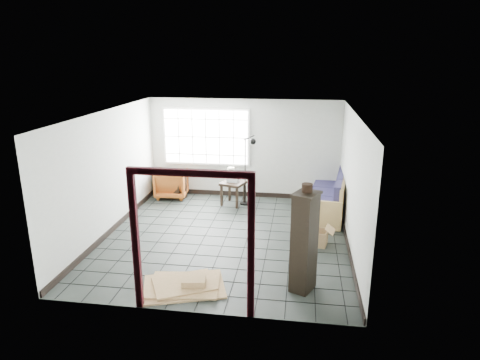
% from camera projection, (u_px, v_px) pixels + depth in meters
% --- Properties ---
extents(ground, '(5.50, 5.50, 0.00)m').
position_uv_depth(ground, '(226.00, 237.00, 8.98)').
color(ground, black).
rests_on(ground, ground).
extents(room_shell, '(5.02, 5.52, 2.61)m').
position_uv_depth(room_shell, '(226.00, 159.00, 8.53)').
color(room_shell, '#AEB2AB').
rests_on(room_shell, ground).
extents(window_panel, '(2.32, 0.08, 1.52)m').
position_uv_depth(window_panel, '(206.00, 137.00, 11.23)').
color(window_panel, silver).
rests_on(window_panel, ground).
extents(doorway_trim, '(1.80, 0.08, 2.20)m').
position_uv_depth(doorway_trim, '(192.00, 225.00, 6.03)').
color(doorway_trim, '#3B0D15').
rests_on(doorway_trim, ground).
extents(futon_sofa, '(1.11, 2.27, 0.97)m').
position_uv_depth(futon_sofa, '(330.00, 199.00, 10.24)').
color(futon_sofa, '#A28649').
rests_on(futon_sofa, ground).
extents(armchair, '(0.86, 0.81, 0.82)m').
position_uv_depth(armchair, '(172.00, 182.00, 11.40)').
color(armchair, '#974616').
rests_on(armchair, ground).
extents(side_table, '(0.69, 0.69, 0.60)m').
position_uv_depth(side_table, '(233.00, 186.00, 10.79)').
color(side_table, black).
rests_on(side_table, ground).
extents(table_lamp, '(0.24, 0.24, 0.37)m').
position_uv_depth(table_lamp, '(231.00, 172.00, 10.71)').
color(table_lamp, black).
rests_on(table_lamp, side_table).
extents(projector, '(0.32, 0.26, 0.10)m').
position_uv_depth(projector, '(233.00, 180.00, 10.78)').
color(projector, silver).
rests_on(projector, side_table).
extents(floor_lamp, '(0.48, 0.46, 1.82)m').
position_uv_depth(floor_lamp, '(249.00, 168.00, 10.60)').
color(floor_lamp, black).
rests_on(floor_lamp, ground).
extents(console_shelf, '(0.96, 0.66, 0.70)m').
position_uv_depth(console_shelf, '(169.00, 184.00, 11.43)').
color(console_shelf, black).
rests_on(console_shelf, ground).
extents(tall_shelf, '(0.50, 0.55, 1.66)m').
position_uv_depth(tall_shelf, '(304.00, 242.00, 6.77)').
color(tall_shelf, black).
rests_on(tall_shelf, ground).
extents(pot, '(0.20, 0.20, 0.13)m').
position_uv_depth(pot, '(307.00, 188.00, 6.57)').
color(pot, black).
rests_on(pot, tall_shelf).
extents(open_box, '(0.79, 0.49, 0.42)m').
position_uv_depth(open_box, '(315.00, 237.00, 8.62)').
color(open_box, olive).
rests_on(open_box, ground).
extents(cardboard_pile, '(1.53, 1.29, 0.19)m').
position_uv_depth(cardboard_pile, '(185.00, 285.00, 7.04)').
color(cardboard_pile, olive).
rests_on(cardboard_pile, ground).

